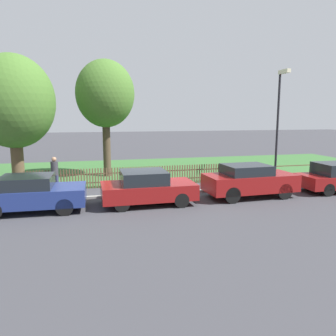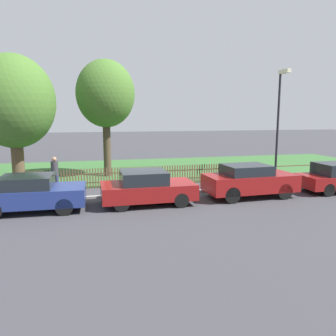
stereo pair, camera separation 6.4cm
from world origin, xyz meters
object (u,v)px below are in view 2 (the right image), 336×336
(tree_behind_motorcycle, at_px, (14,102))
(pedestrian_near_fence, at_px, (55,172))
(parked_car_silver_hatchback, at_px, (32,193))
(covered_motorcycle, at_px, (146,177))
(street_lamp, at_px, (279,114))
(tree_mid_park, at_px, (106,95))
(parked_car_navy_estate, at_px, (249,180))
(parked_car_black_saloon, at_px, (147,187))

(tree_behind_motorcycle, distance_m, pedestrian_near_fence, 4.14)
(parked_car_silver_hatchback, xyz_separation_m, tree_behind_motorcycle, (-1.35, 4.90, 3.48))
(covered_motorcycle, bearing_deg, pedestrian_near_fence, 165.73)
(street_lamp, bearing_deg, tree_behind_motorcycle, 166.73)
(parked_car_silver_hatchback, bearing_deg, tree_mid_park, 66.36)
(parked_car_silver_hatchback, relative_size, parked_car_navy_estate, 0.95)
(parked_car_black_saloon, bearing_deg, street_lamp, 15.62)
(covered_motorcycle, xyz_separation_m, pedestrian_near_fence, (-4.11, 1.06, 0.24))
(tree_mid_park, bearing_deg, pedestrian_near_fence, -126.73)
(parked_car_black_saloon, distance_m, parked_car_navy_estate, 4.53)
(parked_car_silver_hatchback, bearing_deg, covered_motorcycle, 26.13)
(parked_car_navy_estate, height_order, pedestrian_near_fence, pedestrian_near_fence)
(parked_car_silver_hatchback, height_order, tree_behind_motorcycle, tree_behind_motorcycle)
(parked_car_black_saloon, xyz_separation_m, tree_mid_park, (-1.15, 6.71, 4.03))
(parked_car_silver_hatchback, xyz_separation_m, parked_car_navy_estate, (8.85, 0.04, 0.06))
(parked_car_black_saloon, xyz_separation_m, covered_motorcycle, (0.33, 2.13, 0.01))
(tree_behind_motorcycle, distance_m, street_lamp, 13.05)
(pedestrian_near_fence, bearing_deg, street_lamp, -145.35)
(parked_car_navy_estate, relative_size, street_lamp, 0.70)
(tree_behind_motorcycle, bearing_deg, street_lamp, -13.27)
(street_lamp, bearing_deg, parked_car_black_saloon, -164.61)
(tree_mid_park, bearing_deg, street_lamp, -30.35)
(covered_motorcycle, bearing_deg, street_lamp, -1.59)
(parked_car_black_saloon, distance_m, covered_motorcycle, 2.16)
(parked_car_navy_estate, bearing_deg, street_lamp, 34.97)
(parked_car_navy_estate, relative_size, pedestrian_near_fence, 2.44)
(parked_car_silver_hatchback, height_order, street_lamp, street_lamp)
(parked_car_silver_hatchback, bearing_deg, pedestrian_near_fence, 82.00)
(tree_behind_motorcycle, height_order, tree_mid_park, tree_mid_park)
(tree_mid_park, distance_m, street_lamp, 9.53)
(parked_car_navy_estate, xyz_separation_m, covered_motorcycle, (-4.20, 2.07, -0.06))
(parked_car_black_saloon, height_order, parked_car_navy_estate, parked_car_navy_estate)
(parked_car_navy_estate, distance_m, pedestrian_near_fence, 8.88)
(covered_motorcycle, bearing_deg, parked_car_navy_estate, -26.11)
(parked_car_black_saloon, height_order, pedestrian_near_fence, pedestrian_near_fence)
(covered_motorcycle, height_order, tree_behind_motorcycle, tree_behind_motorcycle)
(parked_car_silver_hatchback, distance_m, tree_mid_park, 8.42)
(covered_motorcycle, relative_size, pedestrian_near_fence, 1.16)
(parked_car_silver_hatchback, height_order, parked_car_navy_estate, parked_car_navy_estate)
(covered_motorcycle, height_order, street_lamp, street_lamp)
(tree_behind_motorcycle, bearing_deg, tree_mid_park, 21.58)
(parked_car_black_saloon, bearing_deg, tree_mid_park, 99.97)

